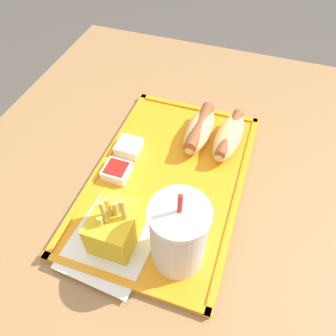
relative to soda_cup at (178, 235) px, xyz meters
name	(u,v)px	position (x,y,z in m)	size (l,w,h in m)	color
ground_plane	(165,306)	(-0.12, -0.07, -0.79)	(8.00, 8.00, 0.00)	#4C4742
dining_table	(164,266)	(-0.12, -0.07, -0.43)	(1.08, 0.85, 0.71)	olive
food_tray	(168,179)	(-0.15, -0.07, -0.07)	(0.44, 0.28, 0.01)	orange
paper_napkin	(112,241)	(0.01, -0.11, -0.07)	(0.17, 0.15, 0.00)	white
soda_cup	(178,235)	(0.00, 0.00, 0.00)	(0.09, 0.09, 0.17)	silver
hot_dog_far	(229,136)	(-0.27, 0.02, -0.04)	(0.15, 0.06, 0.05)	#DBB270
hot_dog_near	(199,129)	(-0.27, -0.04, -0.04)	(0.15, 0.06, 0.05)	#DBB270
fries_carton	(115,226)	(0.00, -0.10, -0.03)	(0.09, 0.07, 0.12)	gold
sauce_cup_mayo	(129,147)	(-0.19, -0.16, -0.06)	(0.05, 0.05, 0.02)	silver
sauce_cup_ketchup	(118,169)	(-0.13, -0.16, -0.06)	(0.05, 0.05, 0.02)	silver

